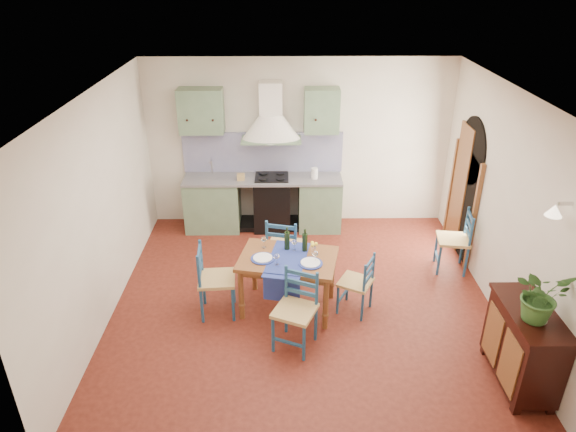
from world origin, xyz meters
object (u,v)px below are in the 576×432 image
object	(u,v)px
dining_table	(288,264)
potted_plant	(541,295)
sideboard	(523,344)
chair_near	(296,310)

from	to	relation	value
dining_table	potted_plant	bearing A→B (deg)	-30.89
sideboard	chair_near	bearing A→B (deg)	165.24
dining_table	chair_near	size ratio (longest dim) A/B	1.40
chair_near	sideboard	distance (m)	2.46
chair_near	dining_table	bearing A→B (deg)	96.58
sideboard	potted_plant	distance (m)	0.72
sideboard	potted_plant	xyz separation A→B (m)	(-0.02, -0.12, 0.71)
dining_table	potted_plant	world-z (taller)	potted_plant
dining_table	potted_plant	xyz separation A→B (m)	(2.44, -1.46, 0.54)
dining_table	chair_near	bearing A→B (deg)	-83.42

